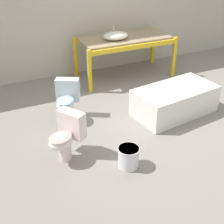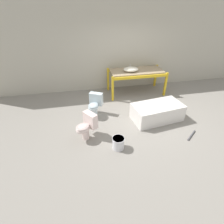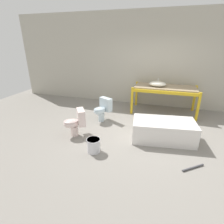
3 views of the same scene
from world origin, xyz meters
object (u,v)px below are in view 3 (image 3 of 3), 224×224
Objects in this scene: toilet_far at (103,109)px; bathtub_main at (163,129)px; sink_basin at (158,84)px; toilet_near at (76,122)px; bucket_white at (94,145)px.

bathtub_main is at bearing 9.24° from toilet_far.
sink_basin reaches higher than toilet_near.
bathtub_main is at bearing -80.19° from sink_basin.
bathtub_main is at bearing 67.51° from toilet_near.
sink_basin reaches higher than bathtub_main.
sink_basin is 1.93m from bathtub_main.
sink_basin is 2.89m from toilet_near.
bucket_white is (0.36, -1.57, -0.22)m from toilet_far.
sink_basin reaches higher than toilet_far.
toilet_near and toilet_far have the same top height.
sink_basin is 1.96m from toilet_far.
sink_basin is 3.06m from bucket_white.
toilet_near reaches higher than bathtub_main.
bucket_white is at bearing 17.97° from toilet_near.
sink_basin is at bearing 68.29° from bucket_white.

